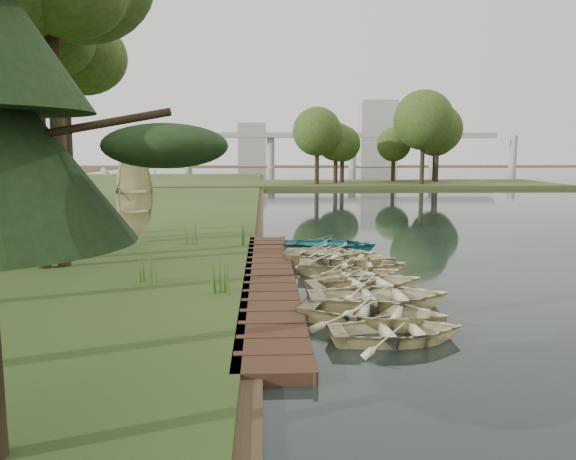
{
  "coord_description": "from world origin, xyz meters",
  "views": [
    {
      "loc": [
        -1.76,
        -17.54,
        4.23
      ],
      "look_at": [
        -0.97,
        0.83,
        1.63
      ],
      "focal_mm": 35.0,
      "sensor_mm": 36.0,
      "label": 1
    }
  ],
  "objects_px": {
    "rowboat_2": "(379,294)",
    "stored_rowboat": "(136,233)",
    "rowboat_0": "(397,327)",
    "boardwalk": "(269,280)",
    "rowboat_1": "(372,309)"
  },
  "relations": [
    {
      "from": "rowboat_2",
      "to": "stored_rowboat",
      "type": "xyz_separation_m",
      "value": [
        -8.63,
        9.86,
        0.25
      ]
    },
    {
      "from": "rowboat_0",
      "to": "rowboat_2",
      "type": "height_order",
      "value": "rowboat_2"
    },
    {
      "from": "boardwalk",
      "to": "rowboat_2",
      "type": "relative_size",
      "value": 4.18
    },
    {
      "from": "boardwalk",
      "to": "rowboat_2",
      "type": "xyz_separation_m",
      "value": [
        2.89,
        -3.07,
        0.3
      ]
    },
    {
      "from": "rowboat_2",
      "to": "rowboat_0",
      "type": "bearing_deg",
      "value": 175.24
    },
    {
      "from": "rowboat_0",
      "to": "rowboat_2",
      "type": "bearing_deg",
      "value": -7.16
    },
    {
      "from": "boardwalk",
      "to": "rowboat_0",
      "type": "bearing_deg",
      "value": -64.14
    },
    {
      "from": "rowboat_2",
      "to": "rowboat_1",
      "type": "bearing_deg",
      "value": 160.33
    },
    {
      "from": "boardwalk",
      "to": "rowboat_2",
      "type": "distance_m",
      "value": 4.23
    },
    {
      "from": "boardwalk",
      "to": "rowboat_0",
      "type": "distance_m",
      "value": 6.32
    },
    {
      "from": "rowboat_0",
      "to": "rowboat_1",
      "type": "height_order",
      "value": "rowboat_1"
    },
    {
      "from": "rowboat_1",
      "to": "stored_rowboat",
      "type": "relative_size",
      "value": 0.94
    },
    {
      "from": "boardwalk",
      "to": "rowboat_0",
      "type": "xyz_separation_m",
      "value": [
        2.76,
        -5.69,
        0.21
      ]
    },
    {
      "from": "rowboat_2",
      "to": "stored_rowboat",
      "type": "bearing_deg",
      "value": 39.47
    },
    {
      "from": "rowboat_1",
      "to": "stored_rowboat",
      "type": "bearing_deg",
      "value": 57.92
    }
  ]
}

